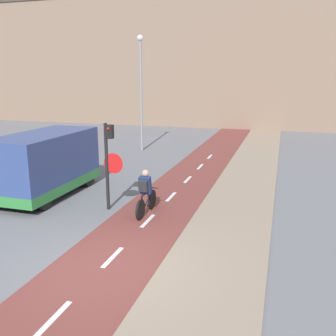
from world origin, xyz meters
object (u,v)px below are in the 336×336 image
Objects in this scene: traffic_light_pole at (109,157)px; street_lamp_far at (141,81)px; cyclist_near at (146,193)px; van at (46,165)px.

traffic_light_pole is 10.67m from street_lamp_far.
traffic_light_pole reaches higher than cyclist_near.
cyclist_near is (1.29, -0.11, -1.09)m from traffic_light_pole.
traffic_light_pole is at bearing 175.20° from cyclist_near.
cyclist_near is at bearing -11.99° from van.
street_lamp_far is 3.86× the size of cyclist_near.
cyclist_near is 4.38m from van.
traffic_light_pole is 0.43× the size of street_lamp_far.
street_lamp_far is 1.47× the size of van.
street_lamp_far reaches higher than cyclist_near.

